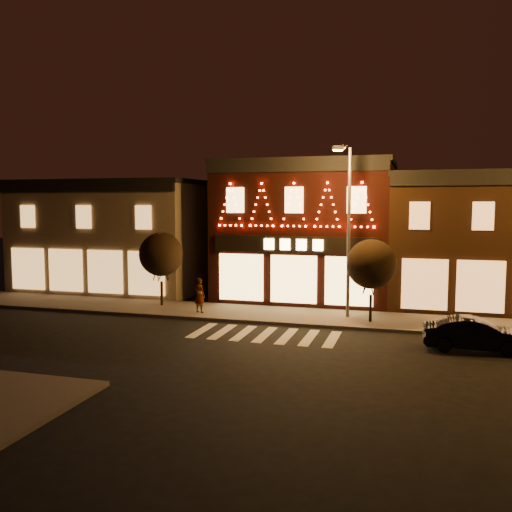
% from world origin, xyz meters
% --- Properties ---
extents(ground, '(120.00, 120.00, 0.00)m').
position_xyz_m(ground, '(0.00, 0.00, 0.00)').
color(ground, black).
rests_on(ground, ground).
extents(sidewalk_far, '(44.00, 4.00, 0.15)m').
position_xyz_m(sidewalk_far, '(2.00, 8.00, 0.07)').
color(sidewalk_far, '#47423D').
rests_on(sidewalk_far, ground).
extents(building_left, '(12.20, 8.28, 7.30)m').
position_xyz_m(building_left, '(-13.00, 13.99, 3.66)').
color(building_left, '#70664F').
rests_on(building_left, ground).
extents(building_pulp, '(10.20, 8.34, 8.30)m').
position_xyz_m(building_pulp, '(0.00, 13.98, 4.16)').
color(building_pulp, black).
rests_on(building_pulp, ground).
extents(building_right_a, '(9.20, 8.28, 7.50)m').
position_xyz_m(building_right_a, '(9.50, 13.99, 3.76)').
color(building_right_a, '#372013').
rests_on(building_right_a, ground).
extents(streetlamp_mid, '(0.75, 1.92, 8.39)m').
position_xyz_m(streetlamp_mid, '(3.09, 8.01, 5.07)').
color(streetlamp_mid, '#59595E').
rests_on(streetlamp_mid, sidewalk_far).
extents(tree_left, '(2.43, 2.43, 4.07)m').
position_xyz_m(tree_left, '(-7.20, 8.51, 3.00)').
color(tree_left, black).
rests_on(tree_left, sidewalk_far).
extents(tree_right, '(2.38, 2.38, 3.98)m').
position_xyz_m(tree_right, '(4.34, 7.43, 2.93)').
color(tree_right, black).
rests_on(tree_right, sidewalk_far).
extents(dark_sedan, '(4.02, 1.50, 1.31)m').
position_xyz_m(dark_sedan, '(8.70, 3.76, 0.66)').
color(dark_sedan, black).
rests_on(dark_sedan, ground).
extents(pedestrian, '(0.78, 0.65, 1.82)m').
position_xyz_m(pedestrian, '(-4.38, 7.14, 1.06)').
color(pedestrian, gray).
rests_on(pedestrian, sidewalk_far).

